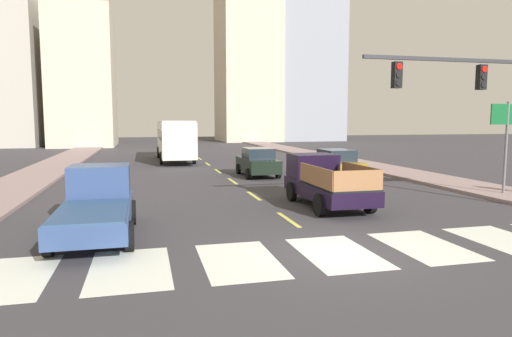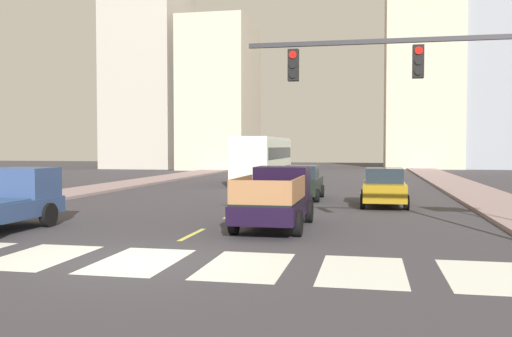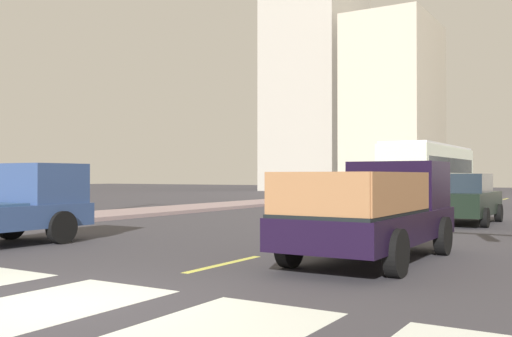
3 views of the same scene
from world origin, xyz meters
TOP-DOWN VIEW (x-y plane):
  - ground_plane at (0.00, 0.00)m, footprint 160.00×160.00m
  - sidewalk_right at (11.08, 18.00)m, footprint 3.19×110.00m
  - sidewalk_left at (-11.08, 18.00)m, footprint 3.19×110.00m
  - crosswalk_stripe_2 at (-2.57, 0.00)m, footprint 1.81×3.10m
  - crosswalk_stripe_3 at (0.00, 0.00)m, footprint 1.81×3.10m
  - crosswalk_stripe_4 at (2.57, 0.00)m, footprint 1.81×3.10m
  - crosswalk_stripe_5 at (5.14, 0.00)m, footprint 1.81×3.10m
  - crosswalk_stripe_6 at (7.71, 0.00)m, footprint 1.81×3.10m
  - lane_dash_0 at (0.00, 4.00)m, footprint 0.16×2.40m
  - lane_dash_1 at (0.00, 9.00)m, footprint 0.16×2.40m
  - lane_dash_2 at (0.00, 14.00)m, footprint 0.16×2.40m
  - lane_dash_3 at (0.00, 19.00)m, footprint 0.16×2.40m
  - lane_dash_4 at (0.00, 24.00)m, footprint 0.16×2.40m
  - lane_dash_5 at (0.00, 29.00)m, footprint 0.16×2.40m
  - lane_dash_6 at (0.00, 34.00)m, footprint 0.16×2.40m
  - lane_dash_7 at (0.00, 39.00)m, footprint 0.16×2.40m
  - pickup_stakebed at (2.22, 6.26)m, footprint 2.18×5.20m
  - pickup_dark at (-6.16, 3.52)m, footprint 2.18×5.20m
  - city_bus at (-2.24, 27.35)m, footprint 2.72×10.80m
  - sedan_near_right at (1.91, 15.83)m, footprint 2.02×4.40m
  - sedan_far at (5.90, 13.35)m, footprint 2.02×4.40m
  - traffic_signal_gantry at (7.53, 2.79)m, footprint 8.14×0.27m
  - tower_tall_centre at (20.82, 61.04)m, footprint 11.44×11.40m
  - block_mid_left at (-21.73, 53.76)m, footprint 8.72×10.92m
  - block_mid_right at (-12.08, 51.73)m, footprint 7.61×10.99m
  - block_low_left at (11.54, 60.50)m, footprint 8.89×11.52m

SIDE VIEW (x-z plane):
  - ground_plane at x=0.00m, z-range 0.00..0.00m
  - lane_dash_0 at x=0.00m, z-range 0.00..0.01m
  - lane_dash_1 at x=0.00m, z-range 0.00..0.01m
  - lane_dash_2 at x=0.00m, z-range 0.00..0.01m
  - lane_dash_3 at x=0.00m, z-range 0.00..0.01m
  - lane_dash_4 at x=0.00m, z-range 0.00..0.01m
  - lane_dash_5 at x=0.00m, z-range 0.00..0.01m
  - lane_dash_6 at x=0.00m, z-range 0.00..0.01m
  - lane_dash_7 at x=0.00m, z-range 0.00..0.01m
  - crosswalk_stripe_2 at x=-2.57m, z-range 0.00..0.01m
  - crosswalk_stripe_3 at x=0.00m, z-range 0.00..0.01m
  - crosswalk_stripe_4 at x=2.57m, z-range 0.00..0.01m
  - crosswalk_stripe_5 at x=5.14m, z-range 0.00..0.01m
  - crosswalk_stripe_6 at x=7.71m, z-range 0.00..0.01m
  - sidewalk_right at x=11.08m, z-range 0.00..0.15m
  - sidewalk_left at x=-11.08m, z-range 0.00..0.15m
  - sedan_near_right at x=1.91m, z-range 0.00..1.72m
  - sedan_far at x=5.90m, z-range 0.00..1.72m
  - pickup_dark at x=-6.16m, z-range -0.06..1.90m
  - pickup_stakebed at x=2.22m, z-range -0.04..1.92m
  - city_bus at x=-2.24m, z-range 0.29..3.61m
  - traffic_signal_gantry at x=7.53m, z-range 1.17..7.17m
  - block_mid_right at x=-12.08m, z-range 0.00..17.18m
  - tower_tall_centre at x=20.82m, z-range 0.00..24.16m
  - block_low_left at x=11.54m, z-range 0.00..30.48m
  - block_mid_left at x=-21.73m, z-range 0.00..35.59m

